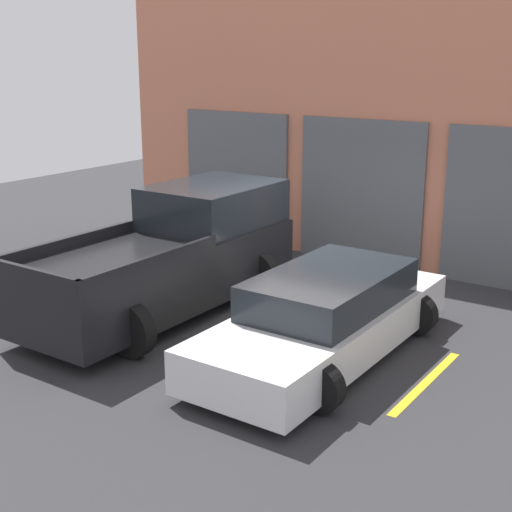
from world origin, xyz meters
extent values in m
plane|color=#2D2D30|center=(0.00, 0.00, 0.00)|extent=(28.00, 28.00, 0.00)
cube|color=#D17A5B|center=(0.00, 3.30, 2.91)|extent=(12.21, 0.60, 5.82)
cube|color=#595B60|center=(-3.26, 2.96, 1.45)|extent=(2.66, 0.08, 2.89)
cube|color=#595B60|center=(-0.20, 2.96, 1.45)|extent=(2.66, 0.08, 2.89)
cube|color=black|center=(-1.52, -1.49, 0.72)|extent=(1.85, 5.08, 0.99)
cube|color=#1E2328|center=(-1.52, -0.09, 1.58)|extent=(1.70, 2.29, 0.73)
cube|color=black|center=(-2.40, -2.63, 1.30)|extent=(0.08, 2.79, 0.18)
cube|color=black|center=(-0.63, -2.63, 1.30)|extent=(0.08, 2.79, 0.18)
cube|color=black|center=(-1.52, -3.99, 1.30)|extent=(1.85, 0.08, 0.18)
cylinder|color=black|center=(-2.33, 0.08, 0.40)|extent=(0.80, 0.22, 0.80)
cylinder|color=black|center=(-0.70, 0.08, 0.40)|extent=(0.80, 0.22, 0.80)
cylinder|color=black|center=(-2.33, -3.07, 0.40)|extent=(0.80, 0.22, 0.80)
cylinder|color=black|center=(-0.70, -3.07, 0.40)|extent=(0.80, 0.22, 0.80)
cube|color=white|center=(1.52, -1.49, 0.43)|extent=(1.71, 4.78, 0.57)
cube|color=#1E2328|center=(1.52, -1.37, 0.96)|extent=(1.50, 2.63, 0.49)
cylinder|color=black|center=(0.77, -0.01, 0.32)|extent=(0.64, 0.22, 0.64)
cylinder|color=black|center=(2.26, -0.01, 0.32)|extent=(0.64, 0.22, 0.64)
cylinder|color=black|center=(0.77, -2.97, 0.32)|extent=(0.64, 0.22, 0.64)
cylinder|color=black|center=(2.26, -2.97, 0.32)|extent=(0.64, 0.22, 0.64)
cube|color=gold|center=(-3.03, -1.49, 0.00)|extent=(0.12, 2.20, 0.01)
cube|color=gold|center=(0.00, -1.49, 0.00)|extent=(0.12, 2.20, 0.01)
cube|color=gold|center=(3.03, -1.49, 0.00)|extent=(0.12, 2.20, 0.01)
camera|label=1|loc=(6.00, -9.70, 4.13)|focal=50.00mm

